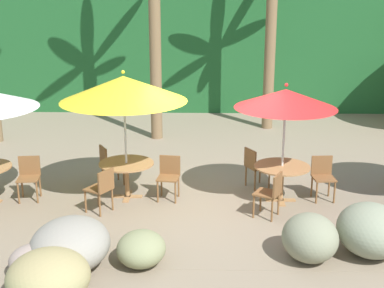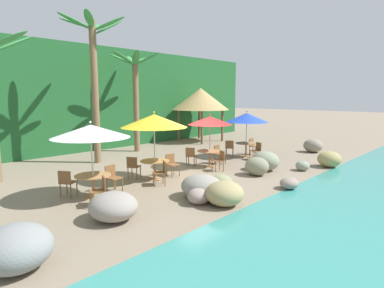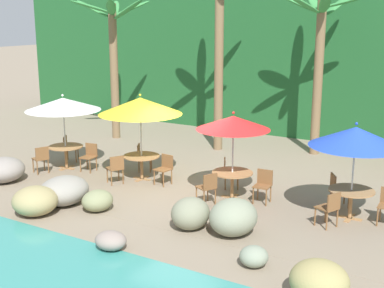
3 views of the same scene
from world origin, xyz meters
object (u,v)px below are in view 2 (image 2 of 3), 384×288
object	(u,v)px
dining_table_yellow	(155,164)
dining_table_blue	(246,145)
chair_white_inland	(67,181)
chair_blue_seaward	(253,145)
umbrella_yellow	(154,121)
chair_blue_left	(257,150)
chair_red_seaward	(219,153)
chair_red_left	(220,159)
palapa_hut	(201,99)
chair_red_inland	(191,155)
chair_white_left	(100,189)
dining_table_white	(93,179)
chair_white_seaward	(113,176)
chair_yellow_left	(162,171)
palm_tree_third	(135,85)
dining_table_red	(210,154)
umbrella_blue	(247,118)
umbrella_red	(210,121)
umbrella_white	(91,131)
chair_yellow_seaward	(172,163)
chair_blue_inland	(230,147)
palm_tree_second	(94,68)

from	to	relation	value
dining_table_yellow	dining_table_blue	distance (m)	6.23
chair_white_inland	chair_blue_seaward	world-z (taller)	same
umbrella_yellow	dining_table_blue	distance (m)	6.44
dining_table_blue	chair_blue_left	distance (m)	0.86
dining_table_yellow	chair_red_seaward	world-z (taller)	chair_red_seaward
chair_red_left	umbrella_yellow	bearing A→B (deg)	161.82
palapa_hut	chair_red_inland	bearing A→B (deg)	-141.49
chair_white_inland	chair_white_left	distance (m)	1.52
dining_table_yellow	chair_blue_seaward	distance (m)	7.07
dining_table_white	chair_red_inland	distance (m)	5.47
chair_white_seaward	palapa_hut	xyz separation A→B (m)	(11.04, 5.86, 2.41)
chair_yellow_left	chair_red_inland	world-z (taller)	same
chair_white_left	chair_blue_seaward	xyz separation A→B (m)	(10.10, 1.29, 0.00)
chair_red_left	chair_blue_seaward	xyz separation A→B (m)	(4.27, 1.08, 0.00)
palm_tree_third	dining_table_yellow	bearing A→B (deg)	-121.46
dining_table_white	umbrella_yellow	distance (m)	3.24
dining_table_red	umbrella_blue	xyz separation A→B (m)	(3.13, 0.15, 1.44)
umbrella_red	palapa_hut	world-z (taller)	palapa_hut
chair_yellow_left	umbrella_yellow	bearing A→B (deg)	65.37
umbrella_white	chair_blue_seaward	xyz separation A→B (m)	(9.85, 0.48, -1.59)
chair_blue_left	palm_tree_third	xyz separation A→B (m)	(-2.51, 6.41, 3.22)
umbrella_white	dining_table_white	bearing A→B (deg)	-90.00
umbrella_yellow	palm_tree_third	distance (m)	6.77
chair_blue_left	dining_table_yellow	bearing A→B (deg)	172.58
dining_table_white	dining_table_red	distance (m)	5.88
umbrella_white	chair_red_inland	bearing A→B (deg)	9.55
chair_blue_left	chair_yellow_seaward	bearing A→B (deg)	171.58
chair_white_seaward	umbrella_yellow	xyz separation A→B (m)	(1.95, 0.12, 1.73)
dining_table_red	chair_yellow_seaward	bearing A→B (deg)	177.52
umbrella_yellow	palapa_hut	distance (m)	10.78
umbrella_yellow	umbrella_red	size ratio (longest dim) A/B	1.09
chair_blue_inland	palm_tree_third	distance (m)	6.30
chair_white_left	umbrella_yellow	world-z (taller)	umbrella_yellow
chair_white_inland	chair_blue_left	size ratio (longest dim) A/B	1.00
chair_white_left	chair_blue_left	world-z (taller)	same
chair_yellow_left	palm_tree_second	distance (m)	6.55
umbrella_yellow	palm_tree_third	bearing A→B (deg)	58.54
umbrella_red	dining_table_red	size ratio (longest dim) A/B	2.17
umbrella_blue	palm_tree_second	bearing A→B (deg)	143.83
chair_white_seaward	dining_table_yellow	size ratio (longest dim) A/B	0.79
umbrella_red	chair_blue_left	distance (m)	3.33
chair_white_seaward	chair_red_left	size ratio (longest dim) A/B	1.00
dining_table_white	dining_table_blue	bearing A→B (deg)	2.24
chair_yellow_left	chair_blue_seaward	xyz separation A→B (m)	(7.43, 0.94, 0.00)
palm_tree_second	chair_white_left	bearing A→B (deg)	-120.20
chair_red_seaward	umbrella_blue	world-z (taller)	umbrella_blue
chair_white_left	chair_red_left	bearing A→B (deg)	2.12
chair_yellow_seaward	palm_tree_third	bearing A→B (deg)	65.37
dining_table_yellow	chair_red_left	bearing A→B (deg)	-18.18
chair_white_inland	chair_white_left	bearing A→B (deg)	-79.39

